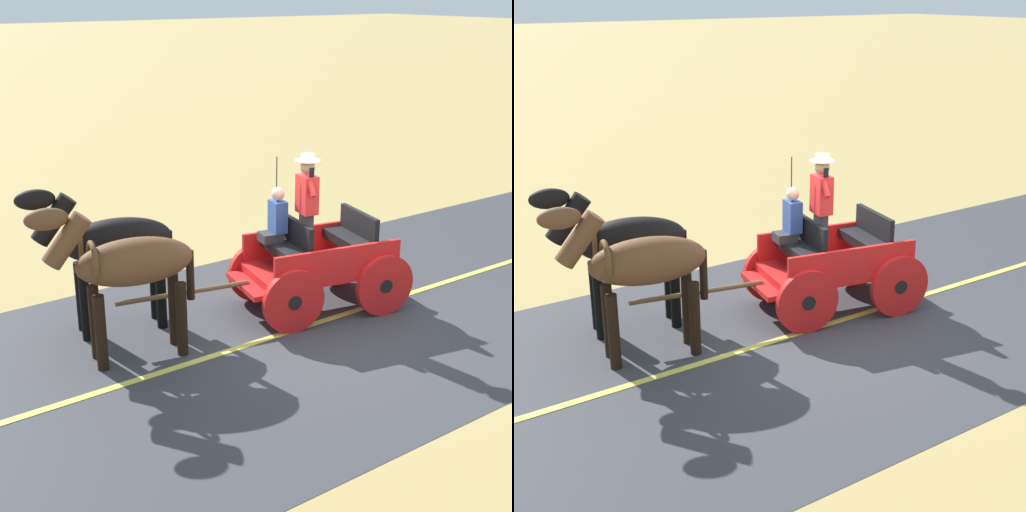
# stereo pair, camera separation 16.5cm
# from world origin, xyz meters

# --- Properties ---
(ground_plane) EXTENTS (200.00, 200.00, 0.00)m
(ground_plane) POSITION_xyz_m (0.00, 0.00, 0.00)
(ground_plane) COLOR tan
(road_surface) EXTENTS (6.17, 160.00, 0.01)m
(road_surface) POSITION_xyz_m (0.00, 0.00, 0.00)
(road_surface) COLOR #38383D
(road_surface) RESTS_ON ground
(road_centre_stripe) EXTENTS (0.12, 160.00, 0.00)m
(road_centre_stripe) POSITION_xyz_m (0.00, 0.00, 0.01)
(road_centre_stripe) COLOR #DBCC4C
(road_centre_stripe) RESTS_ON road_surface
(horse_drawn_carriage) EXTENTS (1.86, 4.51, 2.50)m
(horse_drawn_carriage) POSITION_xyz_m (0.48, -0.17, 0.82)
(horse_drawn_carriage) COLOR red
(horse_drawn_carriage) RESTS_ON ground
(horse_near_side) EXTENTS (0.88, 2.15, 2.21)m
(horse_near_side) POSITION_xyz_m (0.61, 2.89, 1.32)
(horse_near_side) COLOR brown
(horse_near_side) RESTS_ON ground
(horse_off_side) EXTENTS (0.90, 2.15, 2.21)m
(horse_off_side) POSITION_xyz_m (1.54, 2.70, 1.32)
(horse_off_side) COLOR black
(horse_off_side) RESTS_ON ground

